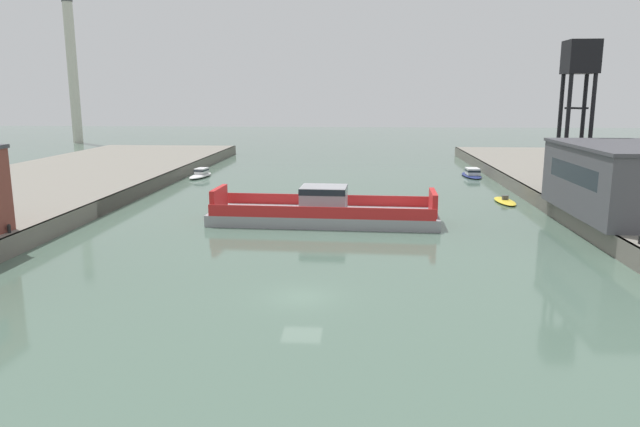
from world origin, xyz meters
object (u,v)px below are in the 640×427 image
object	(u,v)px
chain_ferry	(324,211)
moored_boat_mid_left	(505,201)
moored_boat_near_right	(472,173)
moored_boat_near_left	(201,174)
smokestack_distant_a	(72,66)
crane_tower	(579,75)

from	to	relation	value
chain_ferry	moored_boat_mid_left	distance (m)	23.96
moored_boat_near_right	chain_ferry	bearing A→B (deg)	-121.00
chain_ferry	moored_boat_near_right	world-z (taller)	chain_ferry
moored_boat_near_left	moored_boat_mid_left	bearing A→B (deg)	-24.39
moored_boat_near_right	moored_boat_near_left	bearing A→B (deg)	-175.01
moored_boat_near_right	moored_boat_mid_left	xyz separation A→B (m)	(-0.26, -22.48, -0.33)
moored_boat_near_right	moored_boat_mid_left	world-z (taller)	moored_boat_near_right
smokestack_distant_a	chain_ferry	bearing A→B (deg)	-52.87
moored_boat_mid_left	crane_tower	xyz separation A→B (m)	(6.19, -3.10, 14.37)
moored_boat_near_left	crane_tower	world-z (taller)	crane_tower
moored_boat_near_right	crane_tower	world-z (taller)	crane_tower
moored_boat_mid_left	smokestack_distant_a	xyz separation A→B (m)	(-91.75, 81.78, 19.65)
crane_tower	smokestack_distant_a	distance (m)	129.72
chain_ferry	moored_boat_near_right	size ratio (longest dim) A/B	2.88
smokestack_distant_a	moored_boat_mid_left	bearing A→B (deg)	-41.71
moored_boat_near_left	crane_tower	distance (m)	54.37
moored_boat_near_left	crane_tower	bearing A→B (deg)	-24.68
moored_boat_near_left	moored_boat_near_right	bearing A→B (deg)	4.99
chain_ferry	crane_tower	size ratio (longest dim) A/B	1.38
chain_ferry	crane_tower	bearing A→B (deg)	18.81
moored_boat_near_left	moored_boat_mid_left	distance (m)	45.61
chain_ferry	moored_boat_mid_left	bearing A→B (deg)	30.70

